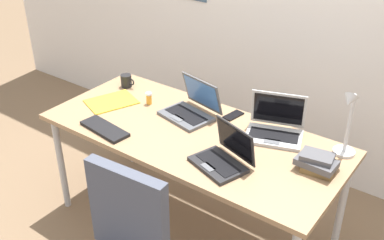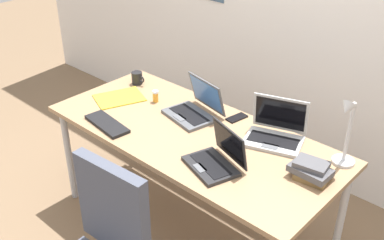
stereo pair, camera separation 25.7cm
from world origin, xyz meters
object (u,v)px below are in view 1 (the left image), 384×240
at_px(external_keyboard, 105,129).
at_px(pill_bottle, 149,98).
at_px(laptop_far_corner, 191,109).
at_px(laptop_by_keyboard, 223,157).
at_px(desk_lamp, 347,124).
at_px(coffee_mug, 126,81).
at_px(book_stack, 317,163).
at_px(paper_folder_mid_desk, 111,102).
at_px(laptop_center, 275,128).
at_px(computer_mouse, 228,138).
at_px(cell_phone, 233,115).

distance_m(external_keyboard, pill_bottle, 0.41).
height_order(laptop_far_corner, laptop_by_keyboard, laptop_far_corner).
xyz_separation_m(desk_lamp, laptop_far_corner, (-0.92, -0.12, -0.15)).
bearing_deg(laptop_by_keyboard, coffee_mug, 159.62).
height_order(book_stack, paper_folder_mid_desk, book_stack).
xyz_separation_m(laptop_center, paper_folder_mid_desk, (-1.06, -0.26, -0.04)).
xyz_separation_m(external_keyboard, paper_folder_mid_desk, (-0.22, 0.28, -0.01)).
height_order(pill_bottle, paper_folder_mid_desk, pill_bottle).
bearing_deg(laptop_far_corner, desk_lamp, 7.40).
height_order(external_keyboard, coffee_mug, coffee_mug).
relative_size(laptop_far_corner, external_keyboard, 1.10).
relative_size(external_keyboard, paper_folder_mid_desk, 1.06).
relative_size(paper_folder_mid_desk, coffee_mug, 2.74).
distance_m(computer_mouse, cell_phone, 0.28).
bearing_deg(paper_folder_mid_desk, external_keyboard, -51.53).
bearing_deg(cell_phone, laptop_by_keyboard, -54.72).
relative_size(desk_lamp, coffee_mug, 3.54).
bearing_deg(cell_phone, external_keyboard, -121.87).
xyz_separation_m(cell_phone, coffee_mug, (-0.83, -0.08, 0.04)).
relative_size(laptop_center, book_stack, 1.86).
height_order(book_stack, coffee_mug, book_stack).
xyz_separation_m(laptop_far_corner, pill_bottle, (-0.31, -0.04, -0.01)).
bearing_deg(laptop_far_corner, cell_phone, 33.93).
xyz_separation_m(laptop_by_keyboard, paper_folder_mid_desk, (-0.97, 0.16, -0.04)).
bearing_deg(external_keyboard, laptop_far_corner, 62.93).
height_order(desk_lamp, laptop_far_corner, desk_lamp).
relative_size(cell_phone, paper_folder_mid_desk, 0.44).
bearing_deg(book_stack, external_keyboard, -162.76).
bearing_deg(desk_lamp, paper_folder_mid_desk, -168.84).
bearing_deg(book_stack, paper_folder_mid_desk, -176.62).
height_order(laptop_far_corner, book_stack, laptop_far_corner).
xyz_separation_m(desk_lamp, coffee_mug, (-1.53, -0.05, -0.15)).
bearing_deg(coffee_mug, book_stack, -5.92).
relative_size(pill_bottle, coffee_mug, 0.70).
bearing_deg(laptop_center, paper_folder_mid_desk, -165.99).
distance_m(external_keyboard, book_stack, 1.23).
distance_m(desk_lamp, book_stack, 0.26).
bearing_deg(laptop_by_keyboard, cell_phone, 115.76).
relative_size(external_keyboard, cell_phone, 2.43).
bearing_deg(pill_bottle, computer_mouse, -6.49).
relative_size(laptop_center, cell_phone, 2.81).
distance_m(laptop_by_keyboard, pill_bottle, 0.81).
xyz_separation_m(book_stack, coffee_mug, (-1.48, 0.15, -0.00)).
bearing_deg(external_keyboard, computer_mouse, 34.83).
bearing_deg(book_stack, laptop_far_corner, 174.47).
relative_size(laptop_far_corner, laptop_by_keyboard, 1.06).
relative_size(computer_mouse, coffee_mug, 0.85).
relative_size(computer_mouse, paper_folder_mid_desk, 0.31).
bearing_deg(external_keyboard, laptop_by_keyboard, 16.53).
xyz_separation_m(laptop_center, computer_mouse, (-0.19, -0.21, -0.03)).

